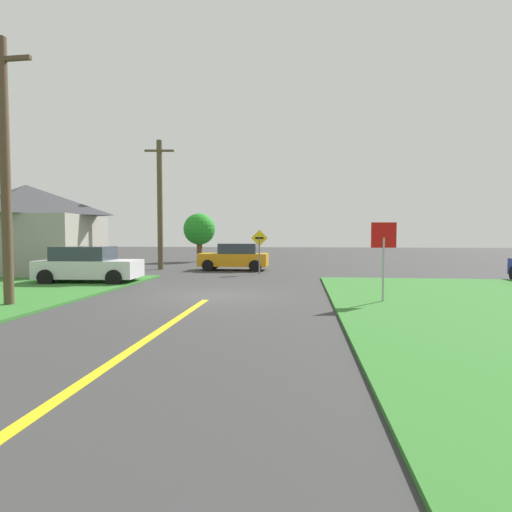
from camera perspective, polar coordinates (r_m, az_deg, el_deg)
ground_plane at (r=14.25m, az=-6.18°, el=-5.57°), size 120.00×120.00×0.00m
lane_stripe_center at (r=6.85m, az=-21.37°, el=-15.03°), size 0.20×14.00×0.01m
stop_sign at (r=12.97m, az=17.54°, el=1.31°), size 0.77×0.14×2.50m
car_approaching_junction at (r=24.58m, az=-2.98°, el=-0.13°), size 4.11×2.05×1.62m
parked_car_near_building at (r=19.19m, az=-22.58°, el=-1.18°), size 4.39×2.29×1.62m
utility_pole_near at (r=13.99m, az=-31.86°, el=10.33°), size 1.80×0.28×7.75m
utility_pole_mid at (r=25.85m, az=-13.39°, el=7.18°), size 1.80×0.33×7.94m
direction_sign at (r=21.93m, az=0.48°, el=1.33°), size 0.90×0.09×2.42m
oak_tree_left at (r=32.96m, az=-7.99°, el=3.73°), size 2.54×2.54×3.90m
barn at (r=25.43m, az=-29.58°, el=3.26°), size 7.28×5.70×4.86m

